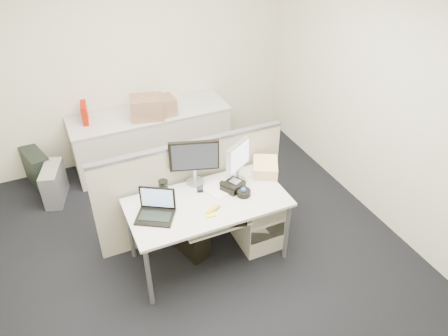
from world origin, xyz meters
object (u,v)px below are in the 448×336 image
desk (208,207)px  desk_phone (233,186)px  laptop (154,207)px  monitor_main (194,163)px

desk → desk_phone: size_ratio=7.30×
laptop → desk_phone: laptop is taller
monitor_main → laptop: 0.63m
monitor_main → desk_phone: bearing=-21.2°
laptop → desk: bearing=33.3°
desk → desk_phone: (0.30, 0.08, 0.10)m
laptop → monitor_main: bearing=64.5°
desk_phone → laptop: bearing=158.0°
desk_phone → monitor_main: bearing=112.2°
monitor_main → desk_phone: monitor_main is taller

